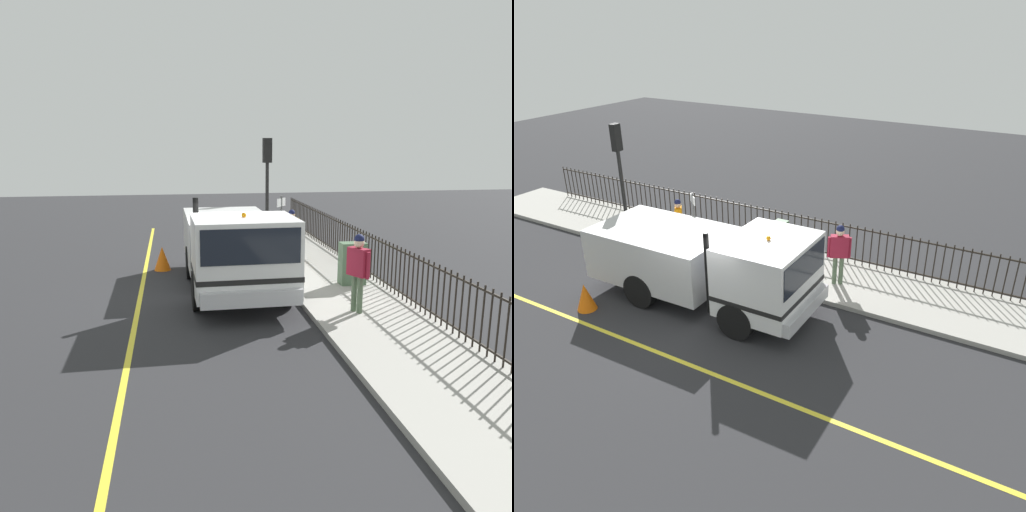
{
  "view_description": "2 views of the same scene",
  "coord_description": "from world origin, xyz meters",
  "views": [
    {
      "loc": [
        -1.05,
        -13.18,
        3.94
      ],
      "look_at": [
        0.95,
        -0.82,
        1.21
      ],
      "focal_mm": 36.55,
      "sensor_mm": 36.0,
      "label": 1
    },
    {
      "loc": [
        -9.08,
        -7.01,
        7.21
      ],
      "look_at": [
        1.33,
        -1.03,
        1.43
      ],
      "focal_mm": 35.54,
      "sensor_mm": 36.0,
      "label": 2
    }
  ],
  "objects": [
    {
      "name": "worker_standing",
      "position": [
        3.05,
        -2.28,
        1.24
      ],
      "size": [
        0.43,
        0.6,
        1.82
      ],
      "rotation": [
        0.0,
        0.0,
        2.02
      ],
      "color": "maroon",
      "rests_on": "sidewalk_slab"
    },
    {
      "name": "iron_fence",
      "position": [
        4.52,
        0.0,
        0.78
      ],
      "size": [
        0.04,
        21.63,
        1.28
      ],
      "color": "black",
      "rests_on": "sidewalk_slab"
    },
    {
      "name": "lane_marking",
      "position": [
        -1.95,
        0.0,
        0.0
      ],
      "size": [
        0.12,
        22.86,
        0.01
      ],
      "primitive_type": "cube",
      "color": "yellow",
      "rests_on": "ground"
    },
    {
      "name": "street_sign",
      "position": [
        2.21,
        2.15,
        1.54
      ],
      "size": [
        0.33,
        0.41,
        2.25
      ],
      "color": "#4C4C4C",
      "rests_on": "sidewalk_slab"
    },
    {
      "name": "utility_cabinet",
      "position": [
        3.77,
        0.08,
        0.71
      ],
      "size": [
        0.69,
        0.41,
        1.16
      ],
      "primitive_type": "cube",
      "color": "#4C6B4C",
      "rests_on": "sidewalk_slab"
    },
    {
      "name": "sidewalk_slab",
      "position": [
        3.36,
        0.0,
        0.06
      ],
      "size": [
        2.73,
        25.4,
        0.13
      ],
      "primitive_type": "cube",
      "color": "#A3A099",
      "rests_on": "ground"
    },
    {
      "name": "ground_plane",
      "position": [
        0.0,
        0.0,
        0.0
      ],
      "size": [
        55.89,
        55.89,
        0.0
      ],
      "primitive_type": "plane",
      "color": "#2B2B2D",
      "rests_on": "ground"
    },
    {
      "name": "pedestrian_distant",
      "position": [
        2.79,
        3.25,
        1.16
      ],
      "size": [
        0.52,
        0.45,
        1.68
      ],
      "rotation": [
        0.0,
        0.0,
        0.64
      ],
      "color": "orange",
      "rests_on": "sidewalk_slab"
    },
    {
      "name": "work_truck",
      "position": [
        0.55,
        0.23,
        1.28
      ],
      "size": [
        2.49,
        6.41,
        2.62
      ],
      "rotation": [
        0.0,
        0.0,
        3.16
      ],
      "color": "white",
      "rests_on": "ground"
    },
    {
      "name": "traffic_cone",
      "position": [
        -1.41,
        3.08,
        0.37
      ],
      "size": [
        0.52,
        0.52,
        0.75
      ],
      "primitive_type": "cone",
      "color": "orange",
      "rests_on": "ground"
    },
    {
      "name": "traffic_light_near",
      "position": [
        2.32,
        5.13,
        2.95
      ],
      "size": [
        0.32,
        0.24,
        3.97
      ],
      "rotation": [
        0.0,
        0.0,
        3.24
      ],
      "color": "black",
      "rests_on": "sidewalk_slab"
    }
  ]
}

